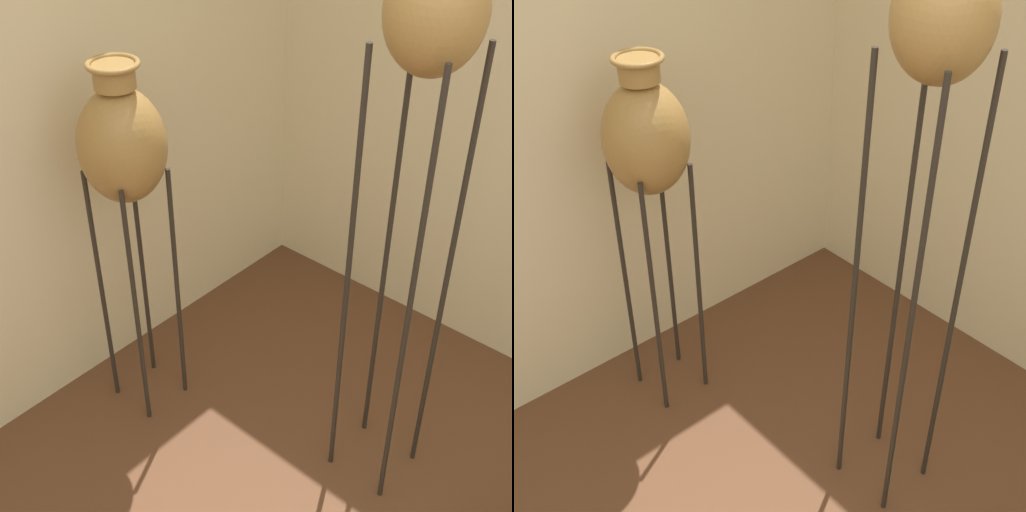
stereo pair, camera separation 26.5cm
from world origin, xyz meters
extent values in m
cylinder|color=#28231E|center=(1.02, 0.67, 0.90)|extent=(0.02, 0.02, 1.79)
cylinder|color=#28231E|center=(1.27, 0.67, 0.90)|extent=(0.02, 0.02, 1.79)
cylinder|color=#28231E|center=(1.02, 0.92, 0.90)|extent=(0.02, 0.02, 1.79)
cylinder|color=#28231E|center=(1.27, 0.92, 0.90)|extent=(0.02, 0.02, 1.79)
torus|color=#28231E|center=(1.14, 0.80, 1.79)|extent=(0.25, 0.25, 0.02)
ellipsoid|color=olive|center=(1.14, 0.80, 1.87)|extent=(0.29, 0.29, 0.37)
cylinder|color=#28231E|center=(0.67, 1.68, 0.59)|extent=(0.02, 0.02, 1.17)
cylinder|color=#28231E|center=(0.90, 1.68, 0.59)|extent=(0.02, 0.02, 1.17)
cylinder|color=#28231E|center=(0.67, 1.91, 0.59)|extent=(0.02, 0.02, 1.17)
cylinder|color=#28231E|center=(0.90, 1.91, 0.59)|extent=(0.02, 0.02, 1.17)
torus|color=#28231E|center=(0.78, 1.79, 1.17)|extent=(0.23, 0.23, 0.02)
ellipsoid|color=olive|center=(0.78, 1.79, 1.27)|extent=(0.33, 0.33, 0.45)
cylinder|color=olive|center=(0.78, 1.79, 1.54)|extent=(0.15, 0.15, 0.09)
torus|color=olive|center=(0.78, 1.79, 1.58)|extent=(0.19, 0.19, 0.02)
camera|label=1|loc=(-0.65, -0.15, 2.45)|focal=50.00mm
camera|label=2|loc=(-0.46, -0.34, 2.45)|focal=50.00mm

